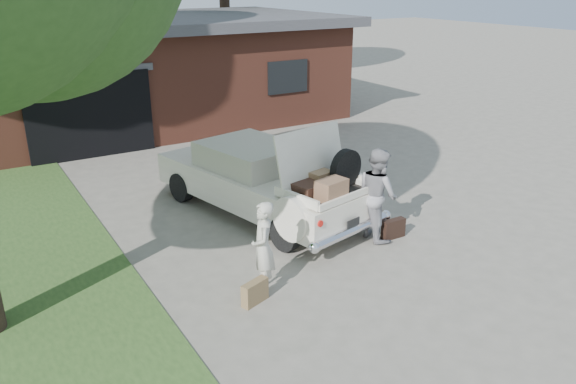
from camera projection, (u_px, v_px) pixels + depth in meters
ground at (307, 265)px, 9.33m from camera, size 90.00×90.00×0.00m
house at (140, 69)px, 18.34m from camera, size 12.80×7.80×3.30m
sedan at (262, 179)px, 11.16m from camera, size 2.85×5.13×1.99m
woman_left at (263, 248)px, 8.32m from camera, size 0.53×0.62×1.44m
woman_right at (377, 194)px, 10.03m from camera, size 0.72×0.88×1.69m
suitcase_left at (255, 292)px, 8.18m from camera, size 0.47×0.28×0.35m
suitcase_right at (393, 229)px, 10.23m from camera, size 0.46×0.15×0.36m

